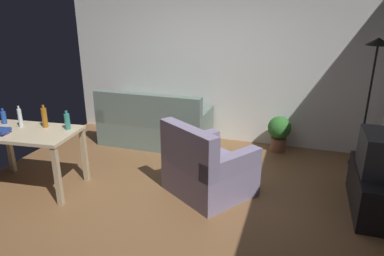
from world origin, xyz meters
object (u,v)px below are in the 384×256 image
at_px(tv, 382,153).
at_px(potted_plant, 279,131).
at_px(tv_stand, 374,191).
at_px(bottle_amber, 45,117).
at_px(torchiere_lamp, 374,68).
at_px(bottle_tall, 67,121).
at_px(couch, 155,126).
at_px(armchair, 207,169).
at_px(bottle_blue, 4,117).
at_px(bottle_clear, 20,118).
at_px(desk, 28,139).

height_order(tv, potted_plant, tv).
height_order(tv_stand, bottle_amber, bottle_amber).
bearing_deg(bottle_amber, torchiere_lamp, 24.69).
height_order(torchiere_lamp, bottle_tall, torchiere_lamp).
bearing_deg(torchiere_lamp, couch, -177.28).
distance_m(tv_stand, armchair, 1.91).
relative_size(torchiere_lamp, bottle_blue, 8.92).
height_order(tv_stand, torchiere_lamp, torchiere_lamp).
xyz_separation_m(bottle_clear, bottle_tall, (0.62, 0.10, -0.02)).
height_order(torchiere_lamp, bottle_blue, torchiere_lamp).
distance_m(couch, torchiere_lamp, 3.34).
xyz_separation_m(tv, torchiere_lamp, (-0.00, 1.25, 0.71)).
bearing_deg(torchiere_lamp, desk, -153.80).
bearing_deg(couch, torchiere_lamp, -177.28).
height_order(bottle_blue, bottle_clear, bottle_clear).
xyz_separation_m(tv, bottle_blue, (-4.50, -0.59, 0.15)).
height_order(bottle_amber, bottle_tall, bottle_amber).
xyz_separation_m(tv_stand, bottle_amber, (-3.90, -0.54, 0.65)).
bearing_deg(potted_plant, bottle_clear, -146.17).
relative_size(couch, tv_stand, 1.61).
bearing_deg(couch, potted_plant, -171.07).
bearing_deg(armchair, bottle_blue, 42.38).
bearing_deg(couch, armchair, 133.83).
bearing_deg(bottle_clear, armchair, 10.19).
height_order(tv_stand, tv, tv).
distance_m(couch, tv_stand, 3.34).
relative_size(potted_plant, bottle_tall, 2.41).
bearing_deg(tv_stand, bottle_clear, 98.43).
bearing_deg(potted_plant, tv, -50.55).
bearing_deg(bottle_clear, bottle_blue, 173.71).
distance_m(desk, bottle_amber, 0.33).
height_order(tv, bottle_blue, bottle_blue).
distance_m(armchair, bottle_blue, 2.68).
relative_size(tv_stand, bottle_tall, 4.66).
bearing_deg(desk, potted_plant, 31.47).
distance_m(tv_stand, desk, 4.11).
height_order(torchiere_lamp, bottle_amber, torchiere_lamp).
height_order(tv_stand, armchair, armchair).
bearing_deg(desk, torchiere_lamp, 20.88).
bearing_deg(couch, bottle_amber, 65.51).
bearing_deg(desk, couch, 59.08).
distance_m(desk, bottle_tall, 0.54).
height_order(bottle_clear, bottle_amber, bottle_amber).
xyz_separation_m(potted_plant, bottle_blue, (-3.34, -2.00, 0.52)).
bearing_deg(tv_stand, bottle_tall, 98.25).
distance_m(torchiere_lamp, potted_plant, 1.60).
bearing_deg(torchiere_lamp, tv, -89.84).
xyz_separation_m(tv_stand, bottle_blue, (-4.50, -0.59, 0.61)).
height_order(couch, bottle_blue, bottle_blue).
bearing_deg(bottle_blue, bottle_tall, 4.37).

